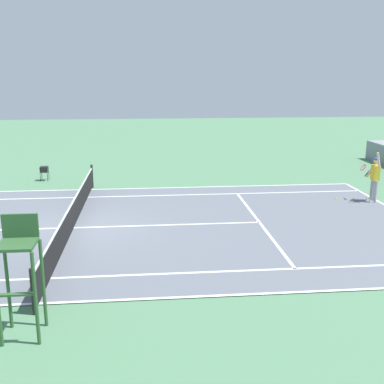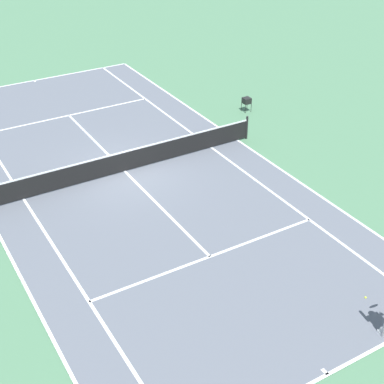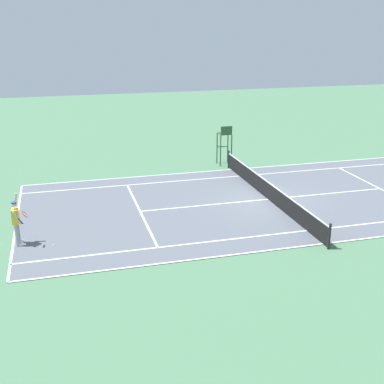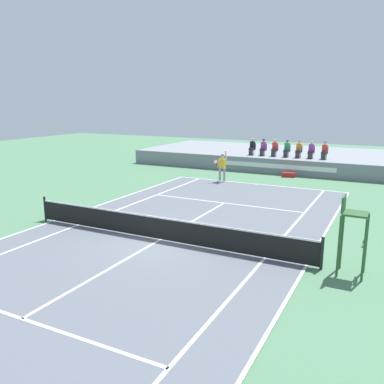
% 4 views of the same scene
% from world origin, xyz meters
% --- Properties ---
extents(ground_plane, '(80.00, 80.00, 0.00)m').
position_xyz_m(ground_plane, '(0.00, 0.00, 0.00)').
color(ground_plane, '#4C7A56').
extents(court, '(11.08, 23.88, 0.03)m').
position_xyz_m(court, '(0.00, 0.00, 0.01)').
color(court, slate).
rests_on(court, ground).
extents(net, '(11.98, 0.10, 1.07)m').
position_xyz_m(net, '(0.00, 0.00, 0.52)').
color(net, black).
rests_on(net, ground).
extents(barrier_wall, '(24.28, 0.25, 1.12)m').
position_xyz_m(barrier_wall, '(0.00, 16.05, 0.56)').
color(barrier_wall, gray).
rests_on(barrier_wall, ground).
extents(bleacher_platform, '(24.28, 9.90, 1.12)m').
position_xyz_m(bleacher_platform, '(0.00, 21.12, 0.56)').
color(bleacher_platform, gray).
rests_on(bleacher_platform, ground).
extents(spectator_seated_0, '(0.44, 0.60, 1.26)m').
position_xyz_m(spectator_seated_0, '(-2.27, 17.42, 1.73)').
color(spectator_seated_0, '#474C56').
rests_on(spectator_seated_0, bleacher_platform).
extents(spectator_seated_1, '(0.44, 0.60, 1.26)m').
position_xyz_m(spectator_seated_1, '(-1.39, 17.42, 1.73)').
color(spectator_seated_1, '#474C56').
rests_on(spectator_seated_1, bleacher_platform).
extents(spectator_seated_2, '(0.44, 0.60, 1.26)m').
position_xyz_m(spectator_seated_2, '(-0.50, 17.42, 1.73)').
color(spectator_seated_2, '#474C56').
rests_on(spectator_seated_2, bleacher_platform).
extents(spectator_seated_3, '(0.44, 0.60, 1.26)m').
position_xyz_m(spectator_seated_3, '(0.42, 17.42, 1.73)').
color(spectator_seated_3, '#474C56').
rests_on(spectator_seated_3, bleacher_platform).
extents(spectator_seated_4, '(0.44, 0.60, 1.26)m').
position_xyz_m(spectator_seated_4, '(1.30, 17.42, 1.73)').
color(spectator_seated_4, '#474C56').
rests_on(spectator_seated_4, bleacher_platform).
extents(spectator_seated_5, '(0.44, 0.60, 1.26)m').
position_xyz_m(spectator_seated_5, '(2.19, 17.42, 1.73)').
color(spectator_seated_5, '#474C56').
rests_on(spectator_seated_5, bleacher_platform).
extents(spectator_seated_6, '(0.44, 0.60, 1.26)m').
position_xyz_m(spectator_seated_6, '(3.13, 17.42, 1.73)').
color(spectator_seated_6, '#474C56').
rests_on(spectator_seated_6, bleacher_platform).
extents(tennis_player, '(0.78, 0.62, 2.08)m').
position_xyz_m(tennis_player, '(-2.35, 11.66, 0.99)').
color(tennis_player, '#9E9EA3').
rests_on(tennis_player, ground).
extents(tennis_ball, '(0.07, 0.07, 0.07)m').
position_xyz_m(tennis_ball, '(-2.86, 10.34, 0.03)').
color(tennis_ball, '#D1E533').
rests_on(tennis_ball, ground).
extents(umpire_chair, '(0.77, 0.77, 2.44)m').
position_xyz_m(umpire_chair, '(6.74, 0.00, 1.56)').
color(umpire_chair, '#2D562D').
rests_on(umpire_chair, ground).
extents(equipment_bag, '(0.95, 0.54, 0.32)m').
position_xyz_m(equipment_bag, '(1.17, 15.34, 0.16)').
color(equipment_bag, red).
rests_on(equipment_bag, ground).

